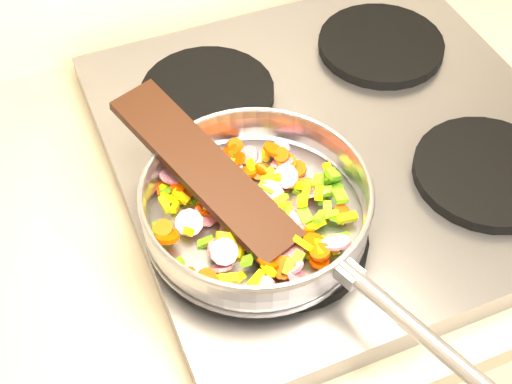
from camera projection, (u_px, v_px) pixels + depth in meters
name	position (u px, v px, depth m)	size (l,w,h in m)	color
cooktop	(338.00, 145.00, 0.98)	(0.60, 0.60, 0.04)	#939399
grate_fl	(288.00, 240.00, 0.85)	(0.19, 0.19, 0.02)	black
grate_fr	(487.00, 172.00, 0.91)	(0.19, 0.19, 0.02)	black
grate_bl	(208.00, 93.00, 1.01)	(0.19, 0.19, 0.02)	black
grate_br	(381.00, 45.00, 1.08)	(0.19, 0.19, 0.02)	black
saute_pan	(257.00, 204.00, 0.83)	(0.31, 0.46, 0.06)	#9E9EA5
vegetable_heap	(258.00, 210.00, 0.84)	(0.25, 0.25, 0.05)	#C9134B
wooden_spatula	(204.00, 169.00, 0.84)	(0.28, 0.06, 0.01)	black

